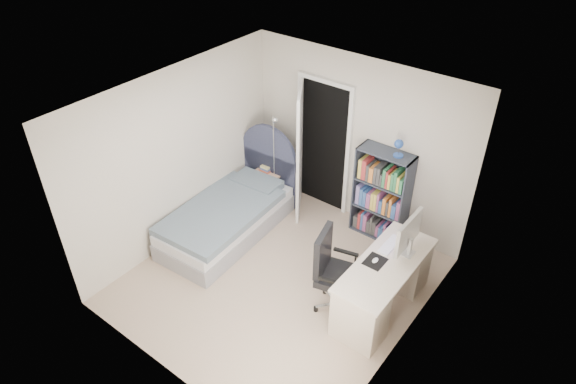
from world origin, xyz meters
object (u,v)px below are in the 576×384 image
Objects in this scene: nightstand at (270,177)px; office_chair at (333,268)px; bookcase at (381,198)px; desk at (384,284)px; floor_lamp at (275,170)px; bed at (231,214)px.

nightstand is 0.55× the size of office_chair.
bookcase reaches higher than office_chair.
nightstand is 2.71m from desk.
desk is (2.53, -0.97, 0.00)m from nightstand.
floor_lamp is at bearing 146.39° from office_chair.
office_chair is at bearing -9.86° from bed.
floor_lamp is (0.15, -0.07, 0.22)m from nightstand.
nightstand is at bearing 146.88° from office_chair.
floor_lamp is 1.66m from bookcase.
office_chair is (2.01, -1.31, 0.21)m from nightstand.
office_chair reaches higher than nightstand.
bed is 0.98m from nightstand.
desk reaches higher than nightstand.
nightstand is at bearing 153.47° from floor_lamp.
nightstand is (-0.05, 0.97, 0.11)m from bed.
bookcase is at bearing 11.75° from floor_lamp.
bookcase reaches higher than bed.
desk is at bearing -58.80° from bookcase.
bed is at bearing -86.87° from nightstand.
nightstand is at bearing 158.97° from desk.
bed is at bearing 170.14° from office_chair.
floor_lamp is 2.55m from desk.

